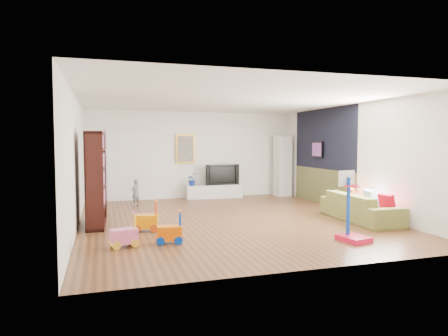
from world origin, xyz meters
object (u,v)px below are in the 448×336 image
object	(u,v)px
sofa	(360,207)
basketball_hoop	(354,206)
media_console	(214,191)
bookshelf	(96,179)

from	to	relation	value
sofa	basketball_hoop	world-z (taller)	basketball_hoop
media_console	bookshelf	distance (m)	4.85
basketball_hoop	media_console	bearing A→B (deg)	87.19
media_console	sofa	size ratio (longest dim) A/B	0.83
sofa	basketball_hoop	distance (m)	2.01
media_console	bookshelf	world-z (taller)	bookshelf
sofa	media_console	bearing A→B (deg)	27.10
media_console	basketball_hoop	bearing A→B (deg)	-80.06
bookshelf	basketball_hoop	bearing A→B (deg)	-29.11
bookshelf	basketball_hoop	xyz separation A→B (m)	(4.39, -2.73, -0.36)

